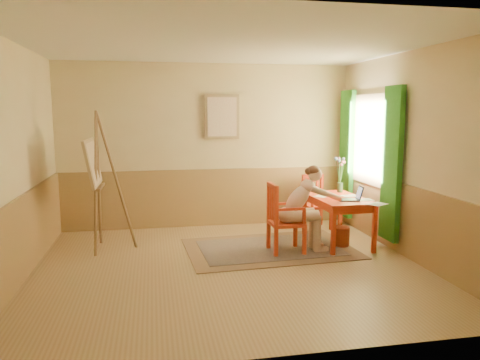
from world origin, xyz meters
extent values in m
cube|color=#A38354|center=(0.00, 0.00, -0.01)|extent=(5.00, 4.50, 0.02)
cube|color=white|center=(0.00, 0.00, 2.81)|extent=(5.00, 4.50, 0.02)
cube|color=#D3B881|center=(0.00, 2.26, 1.40)|extent=(5.00, 0.02, 2.80)
cube|color=#D3B881|center=(0.00, -2.26, 1.40)|extent=(5.00, 0.02, 2.80)
cube|color=#D3B881|center=(-2.51, 0.00, 1.40)|extent=(0.02, 4.50, 2.80)
cube|color=#D3B881|center=(2.51, 0.00, 1.40)|extent=(0.02, 4.50, 2.80)
cube|color=olive|center=(0.00, 2.23, 0.50)|extent=(5.00, 0.04, 1.00)
cube|color=olive|center=(-2.48, 0.00, 0.50)|extent=(0.04, 4.50, 1.00)
cube|color=olive|center=(2.48, 0.00, 0.50)|extent=(0.04, 4.50, 1.00)
cube|color=white|center=(2.47, 1.10, 1.55)|extent=(0.02, 1.00, 1.30)
cube|color=#9C7F55|center=(2.45, 1.10, 1.55)|extent=(0.03, 1.12, 1.42)
cube|color=#348D27|center=(2.40, 0.32, 1.25)|extent=(0.08, 0.45, 2.20)
cube|color=#348D27|center=(2.40, 1.88, 1.25)|extent=(0.08, 0.45, 2.20)
cube|color=#9C7F55|center=(0.25, 2.21, 1.90)|extent=(0.60, 0.04, 0.76)
cube|color=beige|center=(0.25, 2.19, 1.90)|extent=(0.50, 0.02, 0.66)
cube|color=#8C7251|center=(0.72, 0.66, 0.01)|extent=(2.49, 1.73, 0.01)
cube|color=black|center=(0.72, 0.66, 0.01)|extent=(2.06, 1.31, 0.01)
cube|color=#DB4322|center=(1.78, 0.74, 0.70)|extent=(0.77, 1.23, 0.04)
cube|color=#DB4322|center=(1.78, 0.74, 0.63)|extent=(0.66, 1.12, 0.10)
cube|color=#DB4322|center=(1.49, 0.17, 0.34)|extent=(0.06, 0.06, 0.68)
cube|color=#DB4322|center=(2.12, 0.20, 0.34)|extent=(0.06, 0.06, 0.68)
cube|color=#DB4322|center=(1.45, 1.28, 0.34)|extent=(0.06, 0.06, 0.68)
cube|color=#DB4322|center=(2.07, 1.30, 0.34)|extent=(0.06, 0.06, 0.68)
cube|color=#DB4322|center=(0.90, 0.47, 0.43)|extent=(0.47, 0.45, 0.04)
cube|color=#DB4322|center=(0.70, 0.27, 0.20)|extent=(0.05, 0.05, 0.40)
cube|color=#DB4322|center=(1.11, 0.27, 0.20)|extent=(0.05, 0.05, 0.40)
cube|color=#DB4322|center=(0.69, 0.66, 0.20)|extent=(0.05, 0.05, 0.40)
cube|color=#DB4322|center=(1.10, 0.66, 0.20)|extent=(0.05, 0.05, 0.40)
cube|color=#DB4322|center=(0.70, 0.27, 0.72)|extent=(0.05, 0.05, 0.55)
cube|color=#DB4322|center=(0.69, 0.66, 0.72)|extent=(0.05, 0.05, 0.55)
cube|color=#DB4322|center=(0.70, 0.46, 0.97)|extent=(0.06, 0.44, 0.06)
cube|color=#DB4322|center=(0.70, 0.36, 0.71)|extent=(0.03, 0.05, 0.45)
cube|color=#DB4322|center=(0.70, 0.46, 0.71)|extent=(0.03, 0.05, 0.45)
cube|color=#DB4322|center=(0.69, 0.56, 0.71)|extent=(0.03, 0.05, 0.45)
cube|color=#DB4322|center=(0.90, 0.27, 0.67)|extent=(0.41, 0.05, 0.03)
cube|color=#DB4322|center=(1.10, 0.27, 0.56)|extent=(0.04, 0.04, 0.22)
cube|color=#DB4322|center=(0.90, 0.66, 0.67)|extent=(0.41, 0.05, 0.03)
cube|color=#DB4322|center=(1.09, 0.66, 0.56)|extent=(0.04, 0.04, 0.22)
cube|color=#DB4322|center=(1.82, 1.71, 0.39)|extent=(0.44, 0.46, 0.04)
cube|color=#DB4322|center=(1.62, 1.88, 0.18)|extent=(0.05, 0.05, 0.37)
cube|color=#DB4322|center=(1.66, 1.51, 0.18)|extent=(0.05, 0.05, 0.37)
cube|color=#DB4322|center=(1.97, 1.92, 0.18)|extent=(0.05, 0.05, 0.37)
cube|color=#DB4322|center=(2.01, 1.55, 0.18)|extent=(0.05, 0.05, 0.37)
cube|color=#DB4322|center=(1.62, 1.88, 0.66)|extent=(0.05, 0.05, 0.50)
cube|color=#DB4322|center=(1.97, 1.92, 0.66)|extent=(0.05, 0.05, 0.50)
cube|color=#DB4322|center=(1.80, 1.90, 0.88)|extent=(0.40, 0.09, 0.05)
cube|color=#DB4322|center=(1.71, 1.89, 0.65)|extent=(0.04, 0.03, 0.41)
cube|color=#DB4322|center=(1.80, 1.90, 0.65)|extent=(0.04, 0.03, 0.41)
cube|color=#DB4322|center=(1.89, 1.91, 0.65)|extent=(0.04, 0.03, 0.41)
cube|color=#DB4322|center=(1.64, 1.69, 0.61)|extent=(0.08, 0.37, 0.03)
cube|color=#DB4322|center=(1.66, 1.52, 0.51)|extent=(0.04, 0.04, 0.20)
cube|color=#DB4322|center=(1.99, 1.73, 0.61)|extent=(0.08, 0.37, 0.03)
cube|color=#DB4322|center=(2.01, 1.56, 0.51)|extent=(0.04, 0.04, 0.20)
ellipsoid|color=beige|center=(0.91, 0.46, 0.55)|extent=(0.29, 0.35, 0.22)
cylinder|color=beige|center=(1.12, 0.37, 0.54)|extent=(0.44, 0.16, 0.16)
cylinder|color=beige|center=(1.12, 0.55, 0.54)|extent=(0.44, 0.16, 0.16)
cylinder|color=beige|center=(1.33, 0.38, 0.28)|extent=(0.12, 0.12, 0.50)
cylinder|color=beige|center=(1.33, 0.55, 0.28)|extent=(0.12, 0.12, 0.50)
cube|color=beige|center=(1.39, 0.38, 0.04)|extent=(0.21, 0.09, 0.07)
cube|color=beige|center=(1.39, 0.55, 0.04)|extent=(0.21, 0.09, 0.07)
ellipsoid|color=beige|center=(1.06, 0.46, 0.77)|extent=(0.48, 0.29, 0.52)
ellipsoid|color=beige|center=(1.21, 0.46, 0.95)|extent=(0.20, 0.30, 0.18)
sphere|color=beige|center=(1.31, 0.46, 1.11)|extent=(0.20, 0.20, 0.20)
ellipsoid|color=#532F1D|center=(1.29, 0.46, 1.17)|extent=(0.19, 0.20, 0.14)
sphere|color=#532F1D|center=(1.21, 0.46, 1.16)|extent=(0.11, 0.11, 0.10)
cylinder|color=beige|center=(1.30, 0.32, 0.90)|extent=(0.22, 0.11, 0.15)
cylinder|color=beige|center=(1.52, 0.34, 0.82)|extent=(0.30, 0.14, 0.17)
sphere|color=beige|center=(1.40, 0.31, 0.87)|extent=(0.09, 0.09, 0.09)
sphere|color=beige|center=(1.65, 0.37, 0.77)|extent=(0.07, 0.07, 0.07)
cylinder|color=beige|center=(1.30, 0.61, 0.90)|extent=(0.22, 0.11, 0.15)
cylinder|color=beige|center=(1.52, 0.59, 0.82)|extent=(0.30, 0.13, 0.17)
sphere|color=beige|center=(1.39, 0.62, 0.87)|extent=(0.09, 0.09, 0.09)
sphere|color=beige|center=(1.65, 0.56, 0.77)|extent=(0.07, 0.07, 0.07)
cube|color=#1E2338|center=(1.82, 0.47, 0.73)|extent=(0.32, 0.25, 0.02)
cube|color=#2D3342|center=(1.82, 0.47, 0.73)|extent=(0.28, 0.20, 0.00)
cube|color=#1E2338|center=(1.99, 0.45, 0.83)|extent=(0.09, 0.22, 0.20)
cube|color=#99BFF2|center=(1.98, 0.45, 0.83)|extent=(0.07, 0.18, 0.16)
cube|color=white|center=(2.11, 0.13, 0.72)|extent=(0.32, 0.30, 0.00)
cube|color=white|center=(2.00, 0.79, 0.72)|extent=(0.29, 0.23, 0.00)
cube|color=white|center=(1.58, 0.86, 0.72)|extent=(0.33, 0.31, 0.00)
cube|color=white|center=(2.06, 0.46, 0.72)|extent=(0.27, 0.20, 0.00)
cylinder|color=#3F724C|center=(1.98, 1.15, 0.79)|extent=(0.10, 0.10, 0.15)
cylinder|color=#3F7233|center=(1.97, 1.21, 1.05)|extent=(0.04, 0.13, 0.40)
sphere|color=#728CD8|center=(1.95, 1.27, 1.24)|extent=(0.07, 0.07, 0.06)
cylinder|color=#3F7233|center=(1.95, 1.11, 1.06)|extent=(0.07, 0.08, 0.42)
sphere|color=pink|center=(1.92, 1.08, 1.27)|extent=(0.05, 0.05, 0.04)
cylinder|color=#3F7233|center=(1.99, 1.16, 1.00)|extent=(0.03, 0.04, 0.31)
sphere|color=pink|center=(2.01, 1.18, 1.16)|extent=(0.06, 0.06, 0.05)
cylinder|color=#3F7233|center=(1.95, 1.10, 1.04)|extent=(0.08, 0.11, 0.39)
sphere|color=#728CD8|center=(1.91, 1.05, 1.23)|extent=(0.06, 0.06, 0.05)
cylinder|color=#3F7233|center=(2.03, 1.18, 1.02)|extent=(0.10, 0.07, 0.34)
sphere|color=pink|center=(2.07, 1.21, 1.19)|extent=(0.06, 0.06, 0.05)
cylinder|color=#3F7233|center=(2.01, 1.16, 1.02)|extent=(0.06, 0.04, 0.35)
sphere|color=pink|center=(2.03, 1.18, 1.20)|extent=(0.05, 0.05, 0.05)
cylinder|color=#3F7233|center=(2.02, 1.19, 1.05)|extent=(0.09, 0.09, 0.40)
sphere|color=#728CD8|center=(2.06, 1.22, 1.24)|extent=(0.05, 0.05, 0.05)
cylinder|color=#B24225|center=(1.79, 0.62, 0.14)|extent=(0.30, 0.30, 0.29)
cylinder|color=olive|center=(-1.72, 0.96, 1.00)|extent=(0.10, 0.37, 2.01)
cylinder|color=olive|center=(-1.72, 1.28, 1.00)|extent=(0.10, 0.37, 2.01)
cylinder|color=olive|center=(-1.45, 1.12, 1.00)|extent=(0.53, 0.04, 2.01)
cylinder|color=olive|center=(-1.75, 1.12, 0.92)|extent=(0.04, 0.56, 0.03)
cube|color=olive|center=(-1.68, 1.12, 0.92)|extent=(0.07, 0.61, 0.03)
cube|color=#9C7F55|center=(-1.77, 1.12, 1.27)|extent=(0.16, 0.89, 0.67)
cube|color=beige|center=(-1.75, 1.12, 1.27)|extent=(0.12, 0.80, 0.58)
camera|label=1|loc=(-0.93, -5.64, 1.99)|focal=34.44mm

